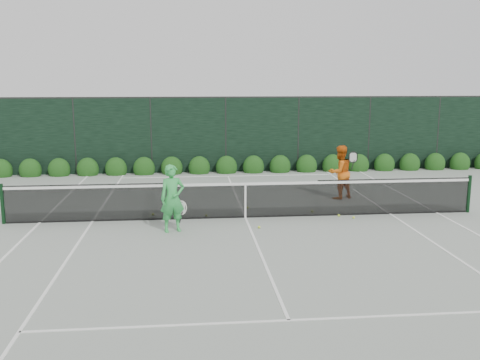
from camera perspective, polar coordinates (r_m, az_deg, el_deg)
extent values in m
plane|color=gray|center=(14.71, 0.57, -4.04)|extent=(80.00, 80.00, 0.00)
cylinder|color=black|center=(15.30, -24.02, -2.34)|extent=(0.10, 0.10, 1.07)
cylinder|color=black|center=(16.53, 23.22, -1.37)|extent=(0.10, 0.10, 1.07)
cube|color=black|center=(15.24, -24.11, -1.19)|extent=(0.10, 0.08, 0.12)
cube|color=black|center=(14.76, -15.88, -2.38)|extent=(4.40, 0.01, 1.02)
cube|color=black|center=(14.60, 0.58, -2.22)|extent=(4.00, 0.01, 0.96)
cube|color=black|center=(15.60, 16.11, -1.69)|extent=(4.40, 0.01, 1.02)
cube|color=white|center=(14.50, 0.58, -0.43)|extent=(12.80, 0.03, 0.07)
cube|color=black|center=(14.71, 0.57, -3.96)|extent=(12.80, 0.02, 0.04)
cube|color=white|center=(14.60, 0.58, -2.30)|extent=(0.05, 0.03, 0.91)
imported|color=green|center=(13.33, -7.22, -1.96)|extent=(0.70, 0.56, 1.68)
torus|color=silver|center=(13.48, -6.33, -2.97)|extent=(0.30, 0.06, 0.30)
cylinder|color=black|center=(13.54, -6.31, -3.96)|extent=(0.10, 0.03, 0.30)
imported|color=#D75F12|center=(17.17, 10.61, 0.82)|extent=(1.02, 0.92, 1.70)
torus|color=black|center=(17.01, 11.98, 2.39)|extent=(0.30, 0.04, 0.30)
cylinder|color=black|center=(17.04, 11.95, 1.59)|extent=(0.10, 0.03, 0.30)
cube|color=white|center=(15.16, -20.58, -4.27)|extent=(0.06, 23.77, 0.01)
cube|color=white|center=(16.23, 20.25, -3.29)|extent=(0.06, 23.77, 0.01)
cube|color=white|center=(14.86, -15.45, -4.26)|extent=(0.06, 23.77, 0.01)
cube|color=white|center=(15.68, 15.72, -3.49)|extent=(0.06, 23.77, 0.01)
cube|color=white|center=(26.34, -2.20, 2.54)|extent=(11.03, 0.06, 0.01)
cube|color=white|center=(20.94, -1.30, 0.42)|extent=(8.23, 0.06, 0.01)
cube|color=white|center=(8.74, 5.23, -14.68)|extent=(8.23, 0.06, 0.01)
cube|color=white|center=(14.71, 0.57, -4.01)|extent=(0.06, 12.80, 0.01)
cube|color=black|center=(21.82, -1.54, 4.80)|extent=(32.00, 0.06, 3.00)
cube|color=#262826|center=(21.71, -1.56, 8.82)|extent=(32.00, 0.06, 0.06)
cylinder|color=#262826|center=(22.22, -17.21, 4.43)|extent=(0.08, 0.08, 3.00)
cylinder|color=#262826|center=(21.81, -9.45, 4.66)|extent=(0.08, 0.08, 3.00)
cylinder|color=#262826|center=(21.82, -1.54, 4.80)|extent=(0.08, 0.08, 3.00)
cylinder|color=#262826|center=(22.23, 6.23, 4.85)|extent=(0.08, 0.08, 3.00)
cylinder|color=#262826|center=(23.03, 13.58, 4.82)|extent=(0.08, 0.08, 3.00)
cylinder|color=#262826|center=(24.18, 20.34, 4.72)|extent=(0.08, 0.08, 3.00)
ellipsoid|color=#103A10|center=(22.77, -24.12, 0.90)|extent=(0.86, 0.65, 0.94)
ellipsoid|color=#103A10|center=(22.45, -21.46, 0.97)|extent=(0.86, 0.65, 0.94)
ellipsoid|color=#103A10|center=(22.17, -18.73, 1.03)|extent=(0.86, 0.65, 0.94)
ellipsoid|color=#103A10|center=(21.94, -15.93, 1.09)|extent=(0.86, 0.65, 0.94)
ellipsoid|color=#103A10|center=(21.77, -13.08, 1.15)|extent=(0.86, 0.65, 0.94)
ellipsoid|color=#103A10|center=(21.66, -10.20, 1.21)|extent=(0.86, 0.65, 0.94)
ellipsoid|color=#103A10|center=(21.59, -7.29, 1.27)|extent=(0.86, 0.65, 0.94)
ellipsoid|color=#103A10|center=(21.59, -4.37, 1.32)|extent=(0.86, 0.65, 0.94)
ellipsoid|color=#103A10|center=(21.64, -1.45, 1.37)|extent=(0.86, 0.65, 0.94)
ellipsoid|color=#103A10|center=(21.74, 1.44, 1.42)|extent=(0.86, 0.65, 0.94)
ellipsoid|color=#103A10|center=(21.90, 4.30, 1.46)|extent=(0.86, 0.65, 0.94)
ellipsoid|color=#103A10|center=(22.12, 7.11, 1.50)|extent=(0.86, 0.65, 0.94)
ellipsoid|color=#103A10|center=(22.38, 9.86, 1.53)|extent=(0.86, 0.65, 0.94)
ellipsoid|color=#103A10|center=(22.70, 12.54, 1.56)|extent=(0.86, 0.65, 0.94)
ellipsoid|color=#103A10|center=(23.06, 15.14, 1.58)|extent=(0.86, 0.65, 0.94)
ellipsoid|color=#103A10|center=(23.47, 17.65, 1.60)|extent=(0.86, 0.65, 0.94)
ellipsoid|color=#103A10|center=(23.93, 20.07, 1.62)|extent=(0.86, 0.65, 0.94)
ellipsoid|color=#103A10|center=(24.42, 22.40, 1.64)|extent=(0.86, 0.65, 0.94)
sphere|color=#CEEC34|center=(15.40, 7.70, -3.34)|extent=(0.07, 0.07, 0.07)
sphere|color=#CEEC34|center=(14.86, -3.62, -3.78)|extent=(0.07, 0.07, 0.07)
sphere|color=#CEEC34|center=(13.68, 2.05, -5.04)|extent=(0.07, 0.07, 0.07)
sphere|color=#CEEC34|center=(15.06, 10.50, -3.74)|extent=(0.07, 0.07, 0.07)
sphere|color=#CEEC34|center=(15.14, -9.28, -3.62)|extent=(0.07, 0.07, 0.07)
sphere|color=#CEEC34|center=(15.70, 0.82, -2.96)|extent=(0.07, 0.07, 0.07)
sphere|color=#CEEC34|center=(14.92, 12.03, -3.94)|extent=(0.07, 0.07, 0.07)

